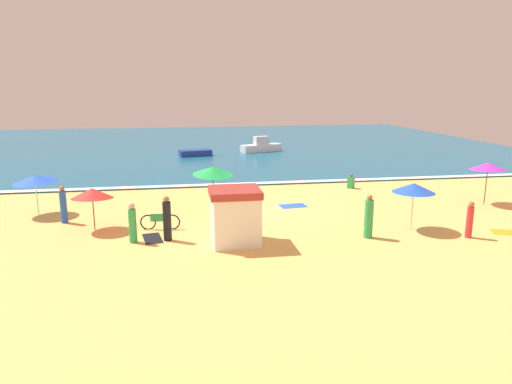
% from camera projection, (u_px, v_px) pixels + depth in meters
% --- Properties ---
extents(ground_plane, '(60.00, 60.00, 0.00)m').
position_uv_depth(ground_plane, '(269.00, 209.00, 24.97)').
color(ground_plane, '#EDBC60').
extents(ocean_water, '(60.00, 44.00, 0.10)m').
position_uv_depth(ocean_water, '(221.00, 144.00, 51.88)').
color(ocean_water, '#196084').
rests_on(ocean_water, ground_plane).
extents(wave_breaker_foam, '(57.00, 0.70, 0.01)m').
position_uv_depth(wave_breaker_foam, '(251.00, 183.00, 31.01)').
color(wave_breaker_foam, white).
rests_on(wave_breaker_foam, ocean_water).
extents(lifeguard_cabana, '(2.06, 1.96, 2.33)m').
position_uv_depth(lifeguard_cabana, '(235.00, 216.00, 19.30)').
color(lifeguard_cabana, white).
rests_on(lifeguard_cabana, ground_plane).
extents(beach_umbrella_1, '(2.18, 2.21, 2.00)m').
position_uv_depth(beach_umbrella_1, '(92.00, 193.00, 21.02)').
color(beach_umbrella_1, '#4C3823').
rests_on(beach_umbrella_1, ground_plane).
extents(beach_umbrella_2, '(3.03, 3.03, 2.11)m').
position_uv_depth(beach_umbrella_2, '(35.00, 179.00, 23.49)').
color(beach_umbrella_2, silver).
rests_on(beach_umbrella_2, ground_plane).
extents(beach_umbrella_3, '(2.60, 2.60, 2.17)m').
position_uv_depth(beach_umbrella_3, '(414.00, 188.00, 21.00)').
color(beach_umbrella_3, silver).
rests_on(beach_umbrella_3, ground_plane).
extents(beach_umbrella_4, '(2.30, 2.31, 2.35)m').
position_uv_depth(beach_umbrella_4, '(488.00, 166.00, 25.57)').
color(beach_umbrella_4, '#4C3823').
rests_on(beach_umbrella_4, ground_plane).
extents(beach_umbrella_5, '(2.80, 2.82, 2.24)m').
position_uv_depth(beach_umbrella_5, '(213.00, 171.00, 25.31)').
color(beach_umbrella_5, '#4C3823').
rests_on(beach_umbrella_5, ground_plane).
extents(parked_bicycle, '(1.81, 0.29, 0.76)m').
position_uv_depth(parked_bicycle, '(160.00, 221.00, 21.38)').
color(parked_bicycle, black).
rests_on(parked_bicycle, ground_plane).
extents(beachgoer_0, '(0.42, 0.42, 1.93)m').
position_uv_depth(beachgoer_0, '(167.00, 220.00, 19.71)').
color(beachgoer_0, black).
rests_on(beachgoer_0, ground_plane).
extents(beachgoer_1, '(0.37, 0.37, 1.70)m').
position_uv_depth(beachgoer_1, '(132.00, 224.00, 19.49)').
color(beachgoer_1, green).
rests_on(beachgoer_1, ground_plane).
extents(beachgoer_2, '(0.52, 0.52, 0.94)m').
position_uv_depth(beachgoer_2, '(351.00, 182.00, 29.91)').
color(beachgoer_2, green).
rests_on(beachgoer_2, ground_plane).
extents(beachgoer_3, '(0.39, 0.39, 1.61)m').
position_uv_depth(beachgoer_3, '(470.00, 220.00, 20.13)').
color(beachgoer_3, red).
rests_on(beachgoer_3, ground_plane).
extents(beachgoer_4, '(0.41, 0.41, 1.80)m').
position_uv_depth(beachgoer_4, '(63.00, 205.00, 22.28)').
color(beachgoer_4, blue).
rests_on(beachgoer_4, ground_plane).
extents(beachgoer_5, '(0.44, 0.44, 1.89)m').
position_uv_depth(beachgoer_5, '(369.00, 218.00, 20.09)').
color(beachgoer_5, green).
rests_on(beachgoer_5, ground_plane).
extents(beach_towel_0, '(1.53, 1.00, 0.01)m').
position_uv_depth(beach_towel_0, '(251.00, 195.00, 28.12)').
color(beach_towel_0, blue).
rests_on(beach_towel_0, ground_plane).
extents(beach_towel_1, '(1.25, 1.16, 0.01)m').
position_uv_depth(beach_towel_1, '(503.00, 232.00, 21.00)').
color(beach_towel_1, orange).
rests_on(beach_towel_1, ground_plane).
extents(beach_towel_2, '(1.55, 1.13, 0.01)m').
position_uv_depth(beach_towel_2, '(293.00, 206.00, 25.58)').
color(beach_towel_2, blue).
rests_on(beach_towel_2, ground_plane).
extents(beach_towel_3, '(0.99, 1.62, 0.01)m').
position_uv_depth(beach_towel_3, '(152.00, 238.00, 20.15)').
color(beach_towel_3, black).
rests_on(beach_towel_3, ground_plane).
extents(small_boat_0, '(4.22, 2.44, 1.49)m').
position_uv_depth(small_boat_0, '(261.00, 147.00, 45.78)').
color(small_boat_0, white).
rests_on(small_boat_0, ocean_water).
extents(small_boat_1, '(3.08, 1.85, 0.54)m').
position_uv_depth(small_boat_1, '(195.00, 153.00, 43.11)').
color(small_boat_1, navy).
rests_on(small_boat_1, ocean_water).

